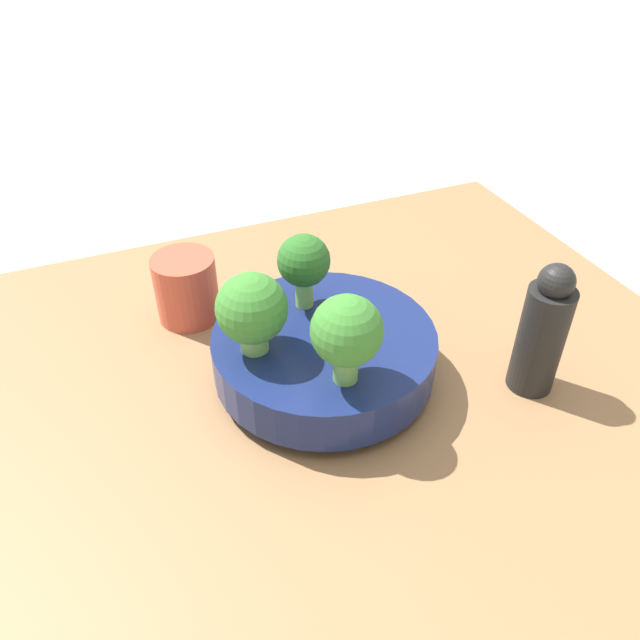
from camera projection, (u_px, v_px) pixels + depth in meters
name	position (u px, v px, depth m)	size (l,w,h in m)	color
ground_plane	(332.00, 413.00, 0.69)	(6.00, 6.00, 0.00)	#ADA89E
table	(332.00, 403.00, 0.68)	(0.88, 0.77, 0.03)	olive
bowl	(320.00, 354.00, 0.66)	(0.24, 0.24, 0.06)	navy
broccoli_floret_front	(347.00, 333.00, 0.56)	(0.07, 0.07, 0.09)	#6BA34C
broccoli_floret_back	(304.00, 263.00, 0.66)	(0.06, 0.06, 0.09)	#7AB256
broccoli_floret_left	(252.00, 310.00, 0.60)	(0.07, 0.07, 0.09)	#7AB256
cup	(186.00, 288.00, 0.75)	(0.08, 0.08, 0.08)	#C64C38
pepper_mill	(542.00, 332.00, 0.64)	(0.05, 0.05, 0.15)	black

